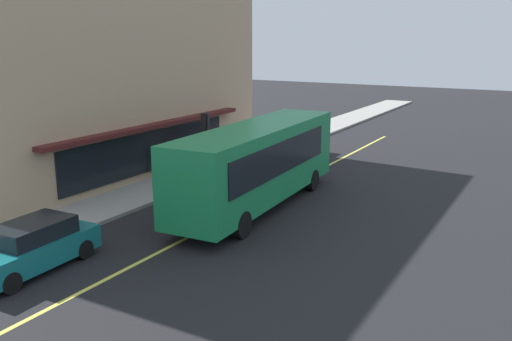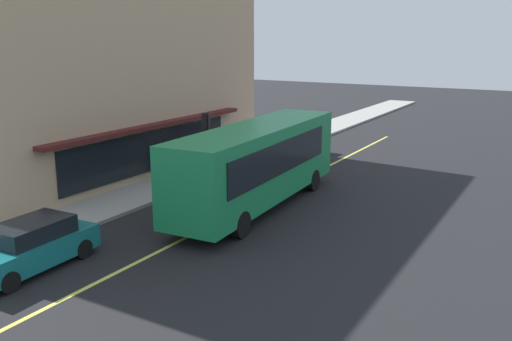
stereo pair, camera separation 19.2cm
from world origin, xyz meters
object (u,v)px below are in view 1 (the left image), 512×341
Objects in this scene: bus at (258,162)px; pedestrian_at_corner at (279,126)px; car_maroon at (298,145)px; car_teal at (31,247)px; pedestrian_by_curb at (160,158)px; traffic_light at (206,129)px.

bus reaches higher than pedestrian_at_corner.
car_teal is at bearing 179.84° from car_maroon.
bus reaches higher than pedestrian_by_curb.
traffic_light reaches higher than car_teal.
pedestrian_by_curb reaches higher than car_maroon.
car_maroon is 2.54× the size of pedestrian_by_curb.
car_maroon is 0.99× the size of car_teal.
car_teal is (-12.06, -1.79, -1.79)m from traffic_light.
pedestrian_at_corner reaches higher than car_maroon.
bus is 14.55m from pedestrian_at_corner.
pedestrian_by_curb is 11.91m from pedestrian_at_corner.
bus is 9.64m from car_teal.
bus is 6.64× the size of pedestrian_by_curb.
pedestrian_at_corner is (22.37, 3.00, 0.46)m from car_teal.
car_maroon is 4.58m from pedestrian_at_corner.
traffic_light reaches higher than pedestrian_by_curb.
traffic_light reaches higher than car_maroon.
pedestrian_at_corner is (11.90, -0.51, 0.04)m from pedestrian_by_curb.
car_maroon and car_teal have the same top height.
pedestrian_at_corner is (3.38, 3.05, 0.46)m from car_maroon.
bus is at bearing -155.97° from pedestrian_at_corner.
pedestrian_by_curb is at bearing 77.97° from bus.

